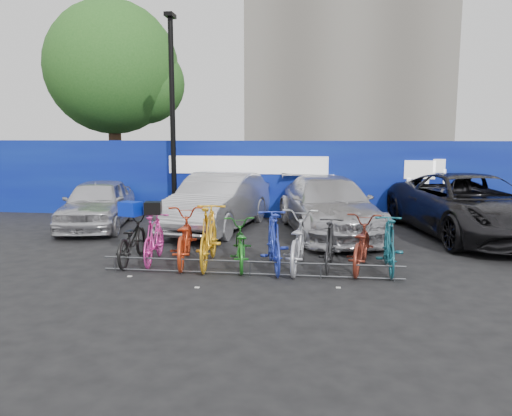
% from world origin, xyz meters
% --- Properties ---
extents(ground, '(100.00, 100.00, 0.00)m').
position_xyz_m(ground, '(0.00, 0.00, 0.00)').
color(ground, black).
rests_on(ground, ground).
extents(hoarding, '(22.00, 0.18, 2.40)m').
position_xyz_m(hoarding, '(0.01, 6.00, 1.20)').
color(hoarding, navy).
rests_on(hoarding, ground).
extents(tree, '(5.40, 5.20, 7.80)m').
position_xyz_m(tree, '(-6.77, 10.06, 5.07)').
color(tree, '#382314').
rests_on(tree, ground).
extents(lamppost, '(0.25, 0.50, 6.11)m').
position_xyz_m(lamppost, '(-3.20, 5.40, 3.27)').
color(lamppost, black).
rests_on(lamppost, ground).
extents(bike_rack, '(5.60, 0.03, 0.30)m').
position_xyz_m(bike_rack, '(-0.00, -0.60, 0.16)').
color(bike_rack, '#595B60').
rests_on(bike_rack, ground).
extents(car_0, '(2.39, 4.27, 1.37)m').
position_xyz_m(car_0, '(-4.88, 3.63, 0.69)').
color(car_0, silver).
rests_on(car_0, ground).
extents(car_1, '(2.39, 4.89, 1.54)m').
position_xyz_m(car_1, '(-1.49, 3.80, 0.77)').
color(car_1, silver).
rests_on(car_1, ground).
extents(car_2, '(3.15, 5.45, 1.49)m').
position_xyz_m(car_2, '(1.48, 3.59, 0.74)').
color(car_2, '#B6B5BB').
rests_on(car_2, ground).
extents(car_3, '(3.75, 6.17, 1.60)m').
position_xyz_m(car_3, '(5.05, 3.63, 0.80)').
color(car_3, black).
rests_on(car_3, ground).
extents(bike_0, '(0.79, 1.88, 0.96)m').
position_xyz_m(bike_0, '(-2.54, 0.13, 0.48)').
color(bike_0, black).
rests_on(bike_0, ground).
extents(bike_1, '(0.64, 1.71, 1.01)m').
position_xyz_m(bike_1, '(-2.07, 0.13, 0.50)').
color(bike_1, '#E433A1').
rests_on(bike_1, ground).
extents(bike_2, '(1.07, 2.16, 1.09)m').
position_xyz_m(bike_2, '(-1.46, 0.14, 0.54)').
color(bike_2, red).
rests_on(bike_2, ground).
extents(bike_3, '(0.73, 2.08, 1.23)m').
position_xyz_m(bike_3, '(-0.91, 0.04, 0.62)').
color(bike_3, gold).
rests_on(bike_3, ground).
extents(bike_4, '(0.92, 1.83, 0.92)m').
position_xyz_m(bike_4, '(-0.29, 0.04, 0.46)').
color(bike_4, '#1D701E').
rests_on(bike_4, ground).
extents(bike_5, '(0.91, 1.98, 1.15)m').
position_xyz_m(bike_5, '(0.39, -0.07, 0.57)').
color(bike_5, '#2539BA').
rests_on(bike_5, ground).
extents(bike_6, '(0.83, 2.10, 1.09)m').
position_xyz_m(bike_6, '(0.84, 0.09, 0.54)').
color(bike_6, '#ADAFB6').
rests_on(bike_6, ground).
extents(bike_7, '(0.62, 1.69, 0.99)m').
position_xyz_m(bike_7, '(1.47, 0.09, 0.50)').
color(bike_7, black).
rests_on(bike_7, ground).
extents(bike_8, '(1.03, 2.03, 1.02)m').
position_xyz_m(bike_8, '(2.05, 0.13, 0.51)').
color(bike_8, maroon).
rests_on(bike_8, ground).
extents(bike_9, '(0.56, 1.78, 1.06)m').
position_xyz_m(bike_9, '(2.58, 0.05, 0.53)').
color(bike_9, '#175A6A').
rests_on(bike_9, ground).
extents(cargo_crate, '(0.47, 0.41, 0.28)m').
position_xyz_m(cargo_crate, '(-2.54, 0.13, 1.11)').
color(cargo_crate, '#0620B4').
rests_on(cargo_crate, bike_0).
extents(cargo_topcase, '(0.39, 0.36, 0.25)m').
position_xyz_m(cargo_topcase, '(-2.07, 0.13, 1.13)').
color(cargo_topcase, black).
rests_on(cargo_topcase, bike_1).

